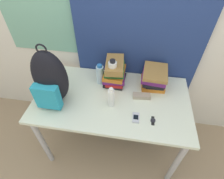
% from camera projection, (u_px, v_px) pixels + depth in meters
% --- Properties ---
extents(ground_plane, '(12.00, 12.00, 0.00)m').
position_uv_depth(ground_plane, '(106.00, 173.00, 1.79)').
color(ground_plane, '#9E8466').
extents(wall_back, '(6.00, 0.06, 2.50)m').
position_uv_depth(wall_back, '(120.00, 19.00, 1.48)').
color(wall_back, silver).
rests_on(wall_back, ground_plane).
extents(curtain_blue, '(1.13, 0.04, 2.50)m').
position_uv_depth(curtain_blue, '(140.00, 24.00, 1.42)').
color(curtain_blue, navy).
rests_on(curtain_blue, ground_plane).
extents(desk, '(1.33, 0.73, 0.75)m').
position_uv_depth(desk, '(112.00, 104.00, 1.57)').
color(desk, silver).
rests_on(desk, ground_plane).
extents(backpack, '(0.27, 0.24, 0.53)m').
position_uv_depth(backpack, '(50.00, 79.00, 1.34)').
color(backpack, black).
rests_on(backpack, desk).
extents(book_stack_left, '(0.22, 0.28, 0.23)m').
position_uv_depth(book_stack_left, '(115.00, 72.00, 1.58)').
color(book_stack_left, black).
rests_on(book_stack_left, desk).
extents(book_stack_center, '(0.23, 0.27, 0.18)m').
position_uv_depth(book_stack_center, '(154.00, 78.00, 1.56)').
color(book_stack_center, orange).
rests_on(book_stack_center, desk).
extents(water_bottle, '(0.07, 0.07, 0.20)m').
position_uv_depth(water_bottle, '(100.00, 74.00, 1.59)').
color(water_bottle, silver).
rests_on(water_bottle, desk).
extents(sports_bottle, '(0.07, 0.07, 0.29)m').
position_uv_depth(sports_bottle, '(112.00, 74.00, 1.52)').
color(sports_bottle, white).
rests_on(sports_bottle, desk).
extents(sunscreen_bottle, '(0.05, 0.05, 0.19)m').
position_uv_depth(sunscreen_bottle, '(111.00, 98.00, 1.39)').
color(sunscreen_bottle, white).
rests_on(sunscreen_bottle, desk).
extents(cell_phone, '(0.06, 0.10, 0.02)m').
position_uv_depth(cell_phone, '(136.00, 118.00, 1.35)').
color(cell_phone, '#B7BCC6').
rests_on(cell_phone, desk).
extents(sunglasses_case, '(0.15, 0.07, 0.04)m').
position_uv_depth(sunglasses_case, '(142.00, 96.00, 1.50)').
color(sunglasses_case, gray).
rests_on(sunglasses_case, desk).
extents(wristwatch, '(0.04, 0.08, 0.01)m').
position_uv_depth(wristwatch, '(153.00, 121.00, 1.34)').
color(wristwatch, black).
rests_on(wristwatch, desk).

